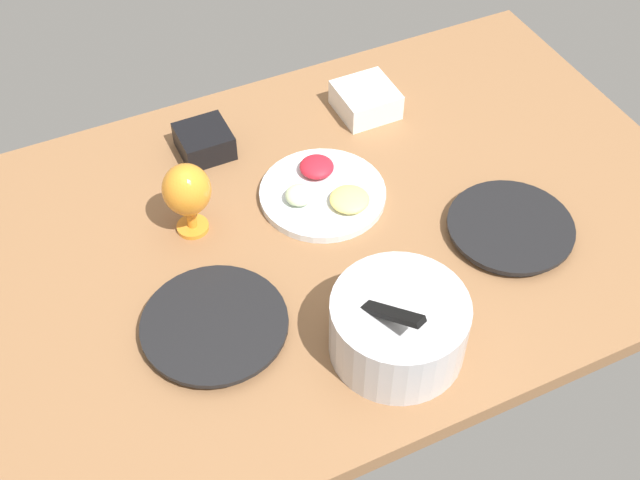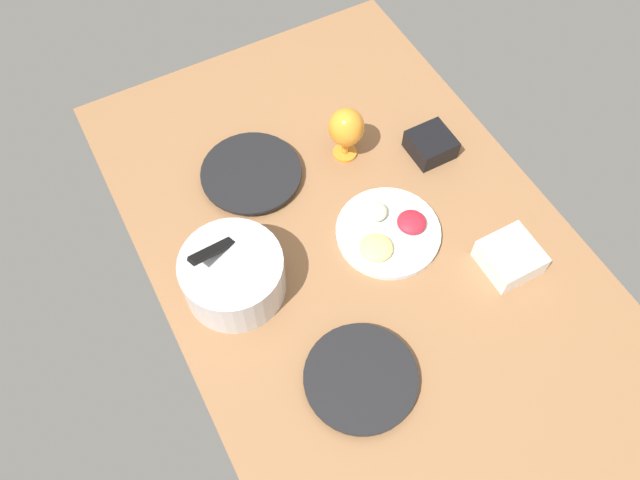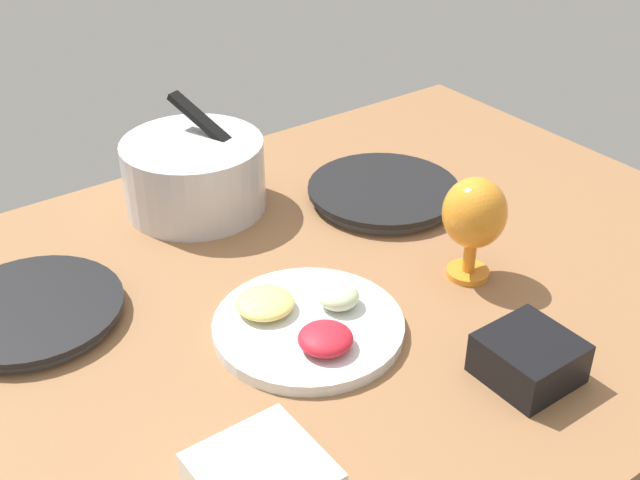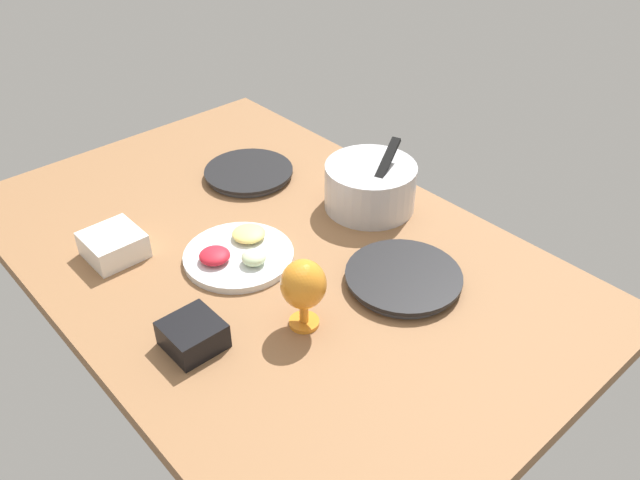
# 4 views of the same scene
# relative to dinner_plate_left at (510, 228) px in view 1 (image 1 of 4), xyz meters

# --- Properties ---
(ground_plane) EXTENTS (1.60, 1.04, 0.04)m
(ground_plane) POSITION_rel_dinner_plate_left_xyz_m (0.33, -0.18, -0.03)
(ground_plane) COLOR #8C603D
(dinner_plate_left) EXTENTS (0.26, 0.26, 0.02)m
(dinner_plate_left) POSITION_rel_dinner_plate_left_xyz_m (0.00, 0.00, 0.00)
(dinner_plate_left) COLOR #4C4C51
(dinner_plate_left) RESTS_ON ground_plane
(dinner_plate_right) EXTENTS (0.28, 0.28, 0.03)m
(dinner_plate_right) POSITION_rel_dinner_plate_left_xyz_m (0.64, -0.03, 0.00)
(dinner_plate_right) COLOR #4C4C51
(dinner_plate_right) RESTS_ON ground_plane
(mixing_bowl) EXTENTS (0.25, 0.25, 0.19)m
(mixing_bowl) POSITION_rel_dinner_plate_left_xyz_m (0.35, 0.15, 0.06)
(mixing_bowl) COLOR silver
(mixing_bowl) RESTS_ON ground_plane
(fruit_platter) EXTENTS (0.28, 0.28, 0.05)m
(fruit_platter) POSITION_rel_dinner_plate_left_xyz_m (0.31, -0.26, 0.00)
(fruit_platter) COLOR silver
(fruit_platter) RESTS_ON ground_plane
(hurricane_glass_orange) EXTENTS (0.10, 0.10, 0.17)m
(hurricane_glass_orange) POSITION_rel_dinner_plate_left_xyz_m (0.59, -0.29, 0.10)
(hurricane_glass_orange) COLOR orange
(hurricane_glass_orange) RESTS_ON ground_plane
(square_bowl_white) EXTENTS (0.13, 0.13, 0.06)m
(square_bowl_white) POSITION_rel_dinner_plate_left_xyz_m (0.09, -0.48, 0.02)
(square_bowl_white) COLOR white
(square_bowl_white) RESTS_ON ground_plane
(square_bowl_black) EXTENTS (0.11, 0.11, 0.06)m
(square_bowl_black) POSITION_rel_dinner_plate_left_xyz_m (0.49, -0.51, 0.02)
(square_bowl_black) COLOR black
(square_bowl_black) RESTS_ON ground_plane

